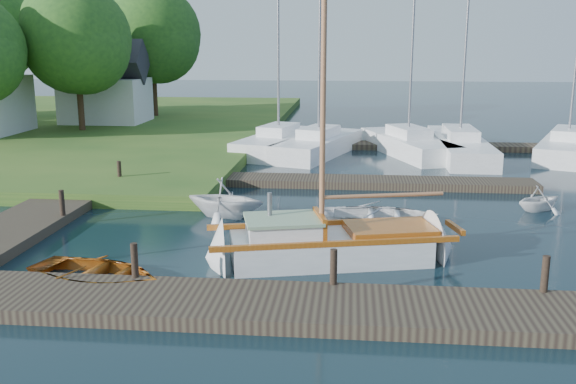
# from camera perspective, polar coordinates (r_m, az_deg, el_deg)

# --- Properties ---
(ground) EXTENTS (160.00, 160.00, 0.00)m
(ground) POSITION_cam_1_polar(r_m,az_deg,el_deg) (19.25, 0.00, -3.48)
(ground) COLOR black
(ground) RESTS_ON ground
(near_dock) EXTENTS (18.00, 2.20, 0.30)m
(near_dock) POSITION_cam_1_polar(r_m,az_deg,el_deg) (13.59, -2.52, -10.05)
(near_dock) COLOR #2D231D
(near_dock) RESTS_ON ground
(left_dock) EXTENTS (2.20, 18.00, 0.30)m
(left_dock) POSITION_cam_1_polar(r_m,az_deg,el_deg) (23.23, -19.53, -0.98)
(left_dock) COLOR #2D231D
(left_dock) RESTS_ON ground
(far_dock) EXTENTS (14.00, 1.60, 0.30)m
(far_dock) POSITION_cam_1_polar(r_m,az_deg,el_deg) (25.43, 5.93, 0.89)
(far_dock) COLOR #2D231D
(far_dock) RESTS_ON ground
(pontoon) EXTENTS (30.00, 1.60, 0.30)m
(pontoon) POSITION_cam_1_polar(r_m,az_deg,el_deg) (35.73, 18.85, 3.78)
(pontoon) COLOR #2D231D
(pontoon) RESTS_ON ground
(mooring_post_1) EXTENTS (0.16, 0.16, 0.80)m
(mooring_post_1) POSITION_cam_1_polar(r_m,az_deg,el_deg) (14.99, -13.48, -5.92)
(mooring_post_1) COLOR black
(mooring_post_1) RESTS_ON near_dock
(mooring_post_2) EXTENTS (0.16, 0.16, 0.80)m
(mooring_post_2) POSITION_cam_1_polar(r_m,az_deg,el_deg) (14.20, 4.08, -6.65)
(mooring_post_2) COLOR black
(mooring_post_2) RESTS_ON near_dock
(mooring_post_3) EXTENTS (0.16, 0.16, 0.80)m
(mooring_post_3) POSITION_cam_1_polar(r_m,az_deg,el_deg) (14.80, 21.89, -6.77)
(mooring_post_3) COLOR black
(mooring_post_3) RESTS_ON near_dock
(mooring_post_4) EXTENTS (0.16, 0.16, 0.80)m
(mooring_post_4) POSITION_cam_1_polar(r_m,az_deg,el_deg) (20.93, -19.45, -0.91)
(mooring_post_4) COLOR black
(mooring_post_4) RESTS_ON left_dock
(mooring_post_5) EXTENTS (0.16, 0.16, 0.80)m
(mooring_post_5) POSITION_cam_1_polar(r_m,az_deg,el_deg) (25.43, -14.76, 1.79)
(mooring_post_5) COLOR black
(mooring_post_5) RESTS_ON left_dock
(sailboat) EXTENTS (7.41, 3.63, 9.83)m
(sailboat) POSITION_cam_1_polar(r_m,az_deg,el_deg) (16.68, 4.22, -4.92)
(sailboat) COLOR silver
(sailboat) RESTS_ON ground
(dinghy) EXTENTS (3.85, 3.20, 0.69)m
(dinghy) POSITION_cam_1_polar(r_m,az_deg,el_deg) (15.74, -16.73, -6.57)
(dinghy) COLOR #8F3C0D
(dinghy) RESTS_ON ground
(tender_b) EXTENTS (3.08, 2.82, 1.38)m
(tender_b) POSITION_cam_1_polar(r_m,az_deg,el_deg) (20.77, -5.61, -0.35)
(tender_b) COLOR silver
(tender_b) RESTS_ON ground
(tender_c) EXTENTS (3.65, 2.61, 0.76)m
(tender_c) POSITION_cam_1_polar(r_m,az_deg,el_deg) (20.04, 8.05, -1.82)
(tender_c) COLOR silver
(tender_c) RESTS_ON ground
(tender_d) EXTENTS (2.39, 2.32, 0.96)m
(tender_d) POSITION_cam_1_polar(r_m,az_deg,el_deg) (23.07, 21.45, -0.37)
(tender_d) COLOR silver
(tender_d) RESTS_ON ground
(marina_boat_0) EXTENTS (4.11, 7.89, 9.77)m
(marina_boat_0) POSITION_cam_1_polar(r_m,az_deg,el_deg) (33.32, -0.84, 4.57)
(marina_boat_0) COLOR silver
(marina_boat_0) RESTS_ON ground
(marina_boat_1) EXTENTS (4.50, 7.89, 9.39)m
(marina_boat_1) POSITION_cam_1_polar(r_m,az_deg,el_deg) (32.40, 2.73, 4.31)
(marina_boat_1) COLOR silver
(marina_boat_1) RESTS_ON ground
(marina_boat_2) EXTENTS (4.69, 8.08, 11.37)m
(marina_boat_2) POSITION_cam_1_polar(r_m,az_deg,el_deg) (33.10, 10.63, 4.31)
(marina_boat_2) COLOR silver
(marina_boat_2) RESTS_ON ground
(marina_boat_3) EXTENTS (2.29, 9.67, 12.81)m
(marina_boat_3) POSITION_cam_1_polar(r_m,az_deg,el_deg) (33.29, 15.02, 4.14)
(marina_boat_3) COLOR silver
(marina_boat_3) RESTS_ON ground
(marina_boat_4) EXTENTS (5.31, 8.71, 10.63)m
(marina_boat_4) POSITION_cam_1_polar(r_m,az_deg,el_deg) (34.86, 23.62, 3.86)
(marina_boat_4) COLOR silver
(marina_boat_4) RESTS_ON ground
(house_c) EXTENTS (5.25, 4.00, 5.28)m
(house_c) POSITION_cam_1_polar(r_m,az_deg,el_deg) (43.45, -15.91, 8.74)
(house_c) COLOR silver
(house_c) RESTS_ON shore
(tree_3) EXTENTS (6.41, 6.38, 8.74)m
(tree_3) POSITION_cam_1_polar(r_m,az_deg,el_deg) (39.70, -18.31, 12.90)
(tree_3) COLOR #332114
(tree_3) RESTS_ON shore
(tree_7) EXTENTS (6.83, 6.83, 9.38)m
(tree_7) POSITION_cam_1_polar(r_m,az_deg,el_deg) (46.52, -11.98, 13.67)
(tree_7) COLOR #332114
(tree_7) RESTS_ON shore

